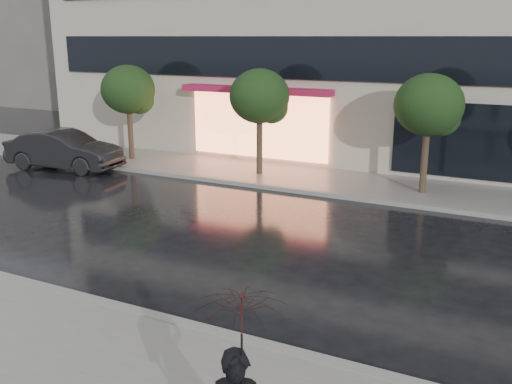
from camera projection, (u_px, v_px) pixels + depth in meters
The scene contains 11 objects.
ground at pixel (173, 297), 11.54m from camera, with size 120.00×120.00×0.00m, color black.
sidewalk_near at pixel (50, 377), 8.72m from camera, with size 60.00×4.50×0.12m, color slate.
sidewalk_far at pixel (338, 182), 20.35m from camera, with size 60.00×3.50×0.12m, color slate.
curb_near at pixel (142, 314), 10.66m from camera, with size 60.00×0.25×0.14m, color gray.
curb_far at pixel (320, 194), 18.84m from camera, with size 60.00×0.25×0.14m, color gray.
bg_building_left at pixel (64, 24), 44.49m from camera, with size 14.00×10.00×12.00m, color #59544F.
tree_far_west at pixel (130, 91), 23.28m from camera, with size 2.20×2.20×3.99m.
tree_mid_west at pixel (261, 98), 20.68m from camera, with size 2.20×2.20×3.99m.
tree_mid_east at pixel (431, 107), 18.08m from camera, with size 2.20×2.20×3.99m.
parked_car at pixel (64, 150), 22.42m from camera, with size 1.63×4.67×1.54m, color black.
pedestrian_with_umbrella at pixel (239, 372), 5.96m from camera, with size 1.24×1.25×2.49m.
Camera 1 is at (6.26, -8.68, 5.09)m, focal length 40.00 mm.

